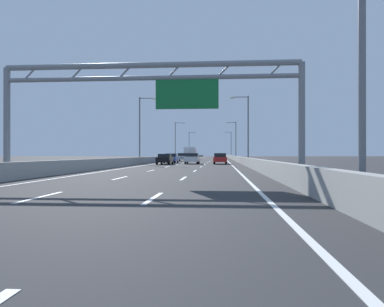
{
  "coord_description": "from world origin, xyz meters",
  "views": [
    {
      "loc": [
        3.86,
        1.55,
        1.36
      ],
      "look_at": [
        -1.37,
        67.36,
        1.47
      ],
      "focal_mm": 33.76,
      "sensor_mm": 36.0,
      "label": 1
    }
  ],
  "objects": [
    {
      "name": "lane_dash_right_13",
      "position": [
        1.8,
        120.5,
        0.01
      ],
      "size": [
        0.16,
        3.0,
        0.01
      ],
      "primitive_type": "cube",
      "color": "white",
      "rests_on": "ground_plane"
    },
    {
      "name": "barrier_left",
      "position": [
        -6.9,
        110.0,
        0.47
      ],
      "size": [
        0.45,
        220.0,
        0.95
      ],
      "color": "#9E9E99",
      "rests_on": "ground_plane"
    },
    {
      "name": "lane_dash_right_14",
      "position": [
        1.8,
        129.5,
        0.01
      ],
      "size": [
        0.16,
        3.0,
        0.01
      ],
      "primitive_type": "cube",
      "color": "white",
      "rests_on": "ground_plane"
    },
    {
      "name": "lane_dash_left_10",
      "position": [
        -1.8,
        93.5,
        0.01
      ],
      "size": [
        0.16,
        3.0,
        0.01
      ],
      "primitive_type": "cube",
      "color": "white",
      "rests_on": "ground_plane"
    },
    {
      "name": "lane_dash_right_8",
      "position": [
        1.8,
        75.5,
        0.01
      ],
      "size": [
        0.16,
        3.0,
        0.01
      ],
      "primitive_type": "cube",
      "color": "white",
      "rests_on": "ground_plane"
    },
    {
      "name": "white_car",
      "position": [
        -0.1,
        51.7,
        0.76
      ],
      "size": [
        1.86,
        4.25,
        1.49
      ],
      "color": "silver",
      "rests_on": "ground_plane"
    },
    {
      "name": "lane_dash_left_1",
      "position": [
        -1.8,
        12.5,
        0.01
      ],
      "size": [
        0.16,
        3.0,
        0.01
      ],
      "primitive_type": "cube",
      "color": "white",
      "rests_on": "ground_plane"
    },
    {
      "name": "lane_dash_right_12",
      "position": [
        1.8,
        111.5,
        0.01
      ],
      "size": [
        0.16,
        3.0,
        0.01
      ],
      "primitive_type": "cube",
      "color": "white",
      "rests_on": "ground_plane"
    },
    {
      "name": "streetlamp_left_mid",
      "position": [
        -7.47,
        52.34,
        5.4
      ],
      "size": [
        2.58,
        0.28,
        9.5
      ],
      "color": "slate",
      "rests_on": "ground_plane"
    },
    {
      "name": "streetlamp_left_far",
      "position": [
        -7.47,
        93.0,
        5.4
      ],
      "size": [
        2.58,
        0.28,
        9.5
      ],
      "color": "slate",
      "rests_on": "ground_plane"
    },
    {
      "name": "blue_car",
      "position": [
        -3.7,
        56.43,
        0.75
      ],
      "size": [
        1.84,
        4.53,
        1.45
      ],
      "color": "#2347AD",
      "rests_on": "ground_plane"
    },
    {
      "name": "lane_dash_left_8",
      "position": [
        -1.8,
        75.5,
        0.01
      ],
      "size": [
        0.16,
        3.0,
        0.01
      ],
      "primitive_type": "cube",
      "color": "white",
      "rests_on": "ground_plane"
    },
    {
      "name": "sign_gantry",
      "position": [
        0.27,
        20.9,
        4.85
      ],
      "size": [
        16.59,
        0.36,
        6.36
      ],
      "color": "gray",
      "rests_on": "ground_plane"
    },
    {
      "name": "lane_dash_left_14",
      "position": [
        -1.8,
        129.5,
        0.01
      ],
      "size": [
        0.16,
        3.0,
        0.01
      ],
      "primitive_type": "cube",
      "color": "white",
      "rests_on": "ground_plane"
    },
    {
      "name": "lane_dash_left_12",
      "position": [
        -1.8,
        111.5,
        0.01
      ],
      "size": [
        0.16,
        3.0,
        0.01
      ],
      "primitive_type": "cube",
      "color": "white",
      "rests_on": "ground_plane"
    },
    {
      "name": "streetlamp_right_near",
      "position": [
        7.47,
        11.69,
        5.4
      ],
      "size": [
        2.58,
        0.28,
        9.5
      ],
      "color": "slate",
      "rests_on": "ground_plane"
    },
    {
      "name": "edge_line_left",
      "position": [
        -5.25,
        88.0,
        0.01
      ],
      "size": [
        0.16,
        176.0,
        0.01
      ],
      "primitive_type": "cube",
      "color": "white",
      "rests_on": "ground_plane"
    },
    {
      "name": "lane_dash_right_15",
      "position": [
        1.8,
        138.5,
        0.01
      ],
      "size": [
        0.16,
        3.0,
        0.01
      ],
      "primitive_type": "cube",
      "color": "white",
      "rests_on": "ground_plane"
    },
    {
      "name": "lane_dash_right_6",
      "position": [
        1.8,
        57.5,
        0.01
      ],
      "size": [
        0.16,
        3.0,
        0.01
      ],
      "primitive_type": "cube",
      "color": "white",
      "rests_on": "ground_plane"
    },
    {
      "name": "lane_dash_left_3",
      "position": [
        -1.8,
        30.5,
        0.01
      ],
      "size": [
        0.16,
        3.0,
        0.01
      ],
      "primitive_type": "cube",
      "color": "white",
      "rests_on": "ground_plane"
    },
    {
      "name": "lane_dash_right_16",
      "position": [
        1.8,
        147.5,
        0.01
      ],
      "size": [
        0.16,
        3.0,
        0.01
      ],
      "primitive_type": "cube",
      "color": "white",
      "rests_on": "ground_plane"
    },
    {
      "name": "ground_plane",
      "position": [
        0.0,
        100.0,
        0.0
      ],
      "size": [
        260.0,
        260.0,
        0.0
      ],
      "primitive_type": "plane",
      "color": "#2D2D30"
    },
    {
      "name": "barrier_right",
      "position": [
        6.9,
        110.0,
        0.47
      ],
      "size": [
        0.45,
        220.0,
        0.95
      ],
      "color": "#9E9E99",
      "rests_on": "ground_plane"
    },
    {
      "name": "lane_dash_left_15",
      "position": [
        -1.8,
        138.5,
        0.01
      ],
      "size": [
        0.16,
        3.0,
        0.01
      ],
      "primitive_type": "cube",
      "color": "white",
      "rests_on": "ground_plane"
    },
    {
      "name": "lane_dash_right_9",
      "position": [
        1.8,
        84.5,
        0.01
      ],
      "size": [
        0.16,
        3.0,
        0.01
      ],
      "primitive_type": "cube",
      "color": "white",
      "rests_on": "ground_plane"
    },
    {
      "name": "lane_dash_left_9",
      "position": [
        -1.8,
        84.5,
        0.01
      ],
      "size": [
        0.16,
        3.0,
        0.01
      ],
      "primitive_type": "cube",
      "color": "white",
      "rests_on": "ground_plane"
    },
    {
      "name": "box_truck",
      "position": [
        -3.71,
        90.75,
        1.69
      ],
      "size": [
        2.38,
        8.31,
        3.04
      ],
      "color": "#B21E19",
      "rests_on": "ground_plane"
    },
    {
      "name": "edge_line_right",
      "position": [
        5.25,
        88.0,
        0.01
      ],
      "size": [
        0.16,
        176.0,
        0.01
      ],
      "primitive_type": "cube",
      "color": "white",
      "rests_on": "ground_plane"
    },
    {
      "name": "lane_dash_left_4",
      "position": [
        -1.8,
        39.5,
        0.01
      ],
      "size": [
        0.16,
        3.0,
        0.01
      ],
      "primitive_type": "cube",
      "color": "white",
      "rests_on": "ground_plane"
    },
    {
      "name": "streetlamp_right_mid",
      "position": [
        7.47,
        52.34,
        5.4
      ],
      "size": [
        2.58,
        0.28,
        9.5
      ],
      "color": "slate",
      "rests_on": "ground_plane"
    },
    {
      "name": "lane_dash_right_10",
      "position": [
        1.8,
        93.5,
        0.01
      ],
      "size": [
        0.16,
        3.0,
        0.01
      ],
      "primitive_type": "cube",
      "color": "white",
      "rests_on": "ground_plane"
    },
    {
      "name": "lane_dash_right_4",
      "position": [
        1.8,
        39.5,
        0.01
      ],
      "size": [
        0.16,
        3.0,
        0.01
      ],
      "primitive_type": "cube",
      "color": "white",
      "rests_on": "ground_plane"
    },
    {
      "name": "streetlamp_right_far",
      "position": [
        7.47,
        93.0,
        5.4
      ],
      "size": [
        2.58,
        0.28,
        9.5
      ],
      "color": "slate",
      "rests_on": "ground_plane"
    },
    {
      "name": "lane_dash_right_17",
      "position": [
        1.8,
        156.5,
        0.01
      ],
      "size": [
        0.16,
        3.0,
        0.01
      ],
      "primitive_type": "cube",
      "color": "white",
      "rests_on": "ground_plane"
    },
    {
      "name": "lane_dash_right_11",
      "position": [
        1.8,
        102.5,
        0.01
      ],
      "size": [
        0.16,
        3.0,
        0.01
      ],
      "primitive_type": "cube",
      "color": "white",
      "rests_on": "ground_plane"
    },
    {
      "name": "silver_car",
      "position": [
        -3.42,
        70.27,
        0.78
      ],
      "size": [
        1.71,
        4.38,
        1.55
      ],
      "color": "#A8ADB2",
      "rests_on": "ground_plane"
    },
    {
      "name": "streetlamp_right_distant",
      "position": [
        7.47,
        133.66,
        5.4
      ],
      "size": [
        2.58,
        0.28,
        9.5
      ],
      "color": "slate",
      "rests_on": "ground_plane"
    },
    {
      "name": "lane_dash_left_6",
      "position": [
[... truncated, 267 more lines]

